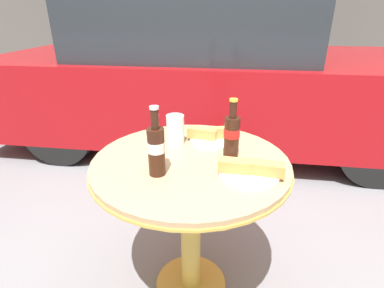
{
  "coord_description": "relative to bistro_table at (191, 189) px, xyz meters",
  "views": [
    {
      "loc": [
        0.16,
        -1.06,
        1.25
      ],
      "look_at": [
        0.0,
        0.04,
        0.75
      ],
      "focal_mm": 28.0,
      "sensor_mm": 36.0,
      "label": 1
    }
  ],
  "objects": [
    {
      "name": "ground_plane",
      "position": [
        0.0,
        0.0,
        -0.56
      ],
      "size": [
        30.0,
        30.0,
        0.0
      ],
      "primitive_type": "plane",
      "color": "slate"
    },
    {
      "name": "bistro_table",
      "position": [
        0.0,
        0.0,
        0.0
      ],
      "size": [
        0.81,
        0.81,
        0.7
      ],
      "color": "gold",
      "rests_on": "ground_plane"
    },
    {
      "name": "cola_bottle_left",
      "position": [
        0.16,
        0.06,
        0.24
      ],
      "size": [
        0.06,
        0.06,
        0.24
      ],
      "color": "#33190F",
      "rests_on": "bistro_table"
    },
    {
      "name": "cola_bottle_right",
      "position": [
        -0.1,
        -0.13,
        0.24
      ],
      "size": [
        0.06,
        0.06,
        0.26
      ],
      "color": "#33190F",
      "rests_on": "bistro_table"
    },
    {
      "name": "drinking_glass",
      "position": [
        -0.09,
        0.15,
        0.2
      ],
      "size": [
        0.08,
        0.08,
        0.13
      ],
      "color": "#C68923",
      "rests_on": "bistro_table"
    },
    {
      "name": "lunch_plate_near",
      "position": [
        0.07,
        0.2,
        0.16
      ],
      "size": [
        0.22,
        0.21,
        0.06
      ],
      "color": "silver",
      "rests_on": "bistro_table"
    },
    {
      "name": "lunch_plate_far",
      "position": [
        0.23,
        -0.1,
        0.16
      ],
      "size": [
        0.24,
        0.22,
        0.06
      ],
      "color": "silver",
      "rests_on": "bistro_table"
    },
    {
      "name": "parked_car",
      "position": [
        -0.07,
        1.94,
        0.07
      ],
      "size": [
        4.17,
        1.77,
        1.34
      ],
      "color": "#9E0F14",
      "rests_on": "ground_plane"
    }
  ]
}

